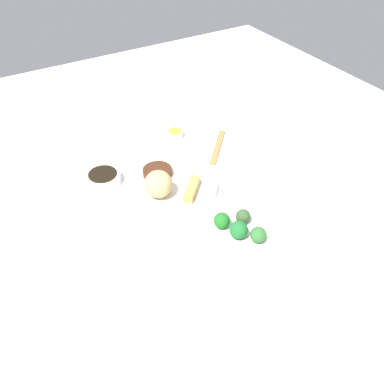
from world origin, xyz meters
The scene contains 16 objects.
tabletop centered at (0.00, 0.00, 0.01)m, with size 2.20×2.20×0.02m, color white.
main_plate centered at (0.03, -0.02, 0.03)m, with size 0.27×0.27×0.02m, color white.
rice_scoop centered at (0.00, 0.04, 0.08)m, with size 0.08×0.08×0.08m, color tan.
spring_roll centered at (-0.04, -0.05, 0.05)m, with size 0.10×0.03×0.03m, color #DC9C4F.
crab_rangoon_wonton centered at (0.05, -0.09, 0.04)m, with size 0.07×0.07×0.01m, color beige.
stir_fry_heap centered at (0.09, 0.00, 0.05)m, with size 0.09×0.09×0.02m, color #4A2817.
broccoli_plate centered at (-0.25, -0.08, 0.03)m, with size 0.23×0.23×0.01m, color white.
broccoli_floret_0 centered at (-0.26, -0.06, 0.06)m, with size 0.05×0.05×0.05m, color #20712E.
broccoli_floret_1 centered at (-0.29, -0.10, 0.06)m, with size 0.04×0.04×0.04m, color #367435.
broccoli_floret_2 centered at (-0.22, -0.10, 0.05)m, with size 0.04×0.04×0.04m, color #3B5A31.
broccoli_floret_3 centered at (-0.20, -0.04, 0.06)m, with size 0.04×0.04×0.04m, color #217322.
soy_sauce_bowl centered at (0.16, 0.15, 0.04)m, with size 0.11×0.11×0.03m, color white.
soy_sauce_bowl_liquid centered at (0.16, 0.15, 0.05)m, with size 0.09×0.09×0.00m, color black.
sauce_ramekin_hot_mustard centered at (0.27, -0.16, 0.03)m, with size 0.06×0.06×0.02m, color white.
sauce_ramekin_hot_mustard_liquid centered at (0.27, -0.16, 0.05)m, with size 0.05×0.05×0.00m, color yellow.
chopsticks_pair centered at (0.14, -0.26, 0.02)m, with size 0.21×0.02×0.01m, color #AD7E46.
Camera 1 is at (-0.87, 0.45, 0.85)m, focal length 39.82 mm.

